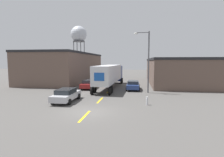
# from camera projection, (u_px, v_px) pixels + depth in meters

# --- Properties ---
(ground_plane) EXTENTS (160.00, 160.00, 0.00)m
(ground_plane) POSITION_uv_depth(u_px,v_px,m) (89.00, 112.00, 15.72)
(ground_plane) COLOR #4C4947
(road_centerline) EXTENTS (0.20, 15.10, 0.01)m
(road_centerline) POSITION_uv_depth(u_px,v_px,m) (100.00, 100.00, 20.39)
(road_centerline) COLOR gold
(road_centerline) RESTS_ON ground_plane
(warehouse_left) EXTENTS (11.18, 25.38, 6.47)m
(warehouse_left) POSITION_uv_depth(u_px,v_px,m) (67.00, 67.00, 41.55)
(warehouse_left) COLOR brown
(warehouse_left) RESTS_ON ground_plane
(warehouse_right) EXTENTS (10.18, 20.35, 5.14)m
(warehouse_right) POSITION_uv_depth(u_px,v_px,m) (174.00, 71.00, 35.59)
(warehouse_right) COLOR brown
(warehouse_right) RESTS_ON ground_plane
(semi_truck) EXTENTS (3.27, 15.12, 3.87)m
(semi_truck) POSITION_uv_depth(u_px,v_px,m) (110.00, 74.00, 29.93)
(semi_truck) COLOR navy
(semi_truck) RESTS_ON ground_plane
(parked_car_left_far) EXTENTS (2.11, 4.75, 1.46)m
(parked_car_left_far) POSITION_uv_depth(u_px,v_px,m) (89.00, 84.00, 29.03)
(parked_car_left_far) COLOR maroon
(parked_car_left_far) RESTS_ON ground_plane
(parked_car_right_mid) EXTENTS (2.11, 4.75, 1.46)m
(parked_car_right_mid) POSITION_uv_depth(u_px,v_px,m) (133.00, 85.00, 27.91)
(parked_car_right_mid) COLOR navy
(parked_car_right_mid) RESTS_ON ground_plane
(parked_car_left_near) EXTENTS (2.11, 4.75, 1.46)m
(parked_car_left_near) POSITION_uv_depth(u_px,v_px,m) (66.00, 95.00, 19.69)
(parked_car_left_near) COLOR #B2B2B7
(parked_car_left_near) RESTS_ON ground_plane
(water_tower) EXTENTS (6.08, 6.08, 17.97)m
(water_tower) POSITION_uv_depth(u_px,v_px,m) (79.00, 35.00, 67.04)
(water_tower) COLOR #47474C
(water_tower) RESTS_ON ground_plane
(street_lamp) EXTENTS (2.22, 0.32, 8.72)m
(street_lamp) POSITION_uv_depth(u_px,v_px,m) (147.00, 58.00, 24.82)
(street_lamp) COLOR #4C4C51
(street_lamp) RESTS_ON ground_plane
(fire_hydrant) EXTENTS (0.22, 0.22, 0.90)m
(fire_hydrant) POSITION_uv_depth(u_px,v_px,m) (147.00, 101.00, 18.15)
(fire_hydrant) COLOR silver
(fire_hydrant) RESTS_ON ground_plane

